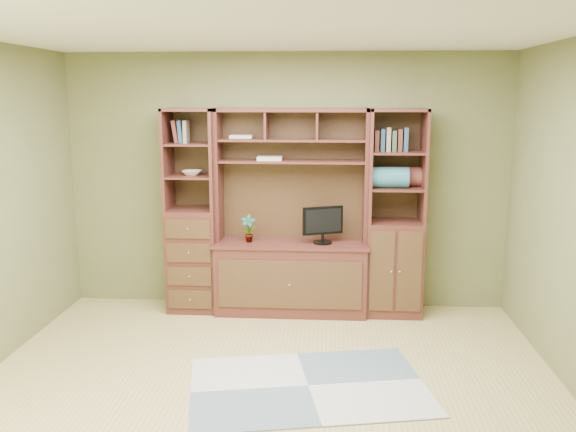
# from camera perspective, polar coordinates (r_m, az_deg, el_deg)

# --- Properties ---
(room) EXTENTS (4.60, 4.10, 2.64)m
(room) POSITION_cam_1_polar(r_m,az_deg,el_deg) (4.30, -2.08, -0.45)
(room) COLOR tan
(room) RESTS_ON ground
(center_hutch) EXTENTS (1.54, 0.53, 2.05)m
(center_hutch) POSITION_cam_1_polar(r_m,az_deg,el_deg) (6.04, 0.30, 0.28)
(center_hutch) COLOR #4C211A
(center_hutch) RESTS_ON ground
(left_tower) EXTENTS (0.50, 0.45, 2.05)m
(left_tower) POSITION_cam_1_polar(r_m,az_deg,el_deg) (6.22, -8.91, 0.46)
(left_tower) COLOR #4C211A
(left_tower) RESTS_ON ground
(right_tower) EXTENTS (0.55, 0.45, 2.05)m
(right_tower) POSITION_cam_1_polar(r_m,az_deg,el_deg) (6.10, 9.97, 0.22)
(right_tower) COLOR #4C211A
(right_tower) RESTS_ON ground
(rug) EXTENTS (1.96, 1.50, 0.01)m
(rug) POSITION_cam_1_polar(r_m,az_deg,el_deg) (4.79, 1.90, -15.61)
(rug) COLOR #929897
(rug) RESTS_ON ground
(monitor) EXTENTS (0.46, 0.33, 0.51)m
(monitor) POSITION_cam_1_polar(r_m,az_deg,el_deg) (6.00, 3.28, -0.20)
(monitor) COLOR black
(monitor) RESTS_ON center_hutch
(orchid) EXTENTS (0.14, 0.10, 0.27)m
(orchid) POSITION_cam_1_polar(r_m,az_deg,el_deg) (6.08, -3.73, -1.19)
(orchid) COLOR #A44337
(orchid) RESTS_ON center_hutch
(magazines) EXTENTS (0.24, 0.18, 0.04)m
(magazines) POSITION_cam_1_polar(r_m,az_deg,el_deg) (6.07, -1.71, 5.43)
(magazines) COLOR beige
(magazines) RESTS_ON center_hutch
(bowl) EXTENTS (0.19, 0.19, 0.05)m
(bowl) POSITION_cam_1_polar(r_m,az_deg,el_deg) (6.16, -8.97, 4.02)
(bowl) COLOR silver
(bowl) RESTS_ON left_tower
(blanket_teal) EXTENTS (0.35, 0.20, 0.20)m
(blanket_teal) POSITION_cam_1_polar(r_m,az_deg,el_deg) (5.99, 9.53, 3.58)
(blanket_teal) COLOR #2D6A78
(blanket_teal) RESTS_ON right_tower
(blanket_red) EXTENTS (0.34, 0.19, 0.19)m
(blanket_red) POSITION_cam_1_polar(r_m,az_deg,el_deg) (6.13, 10.90, 3.66)
(blanket_red) COLOR brown
(blanket_red) RESTS_ON right_tower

